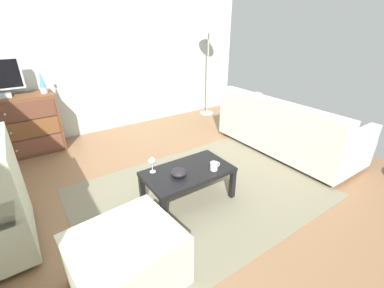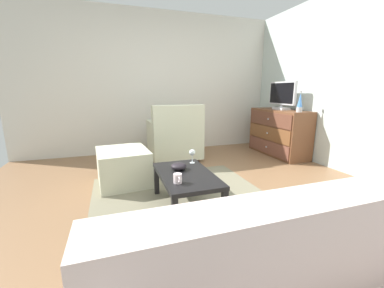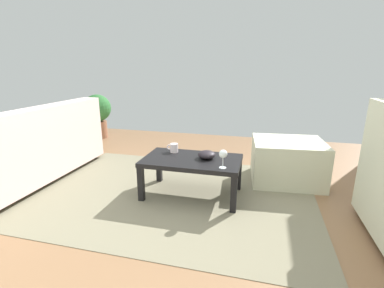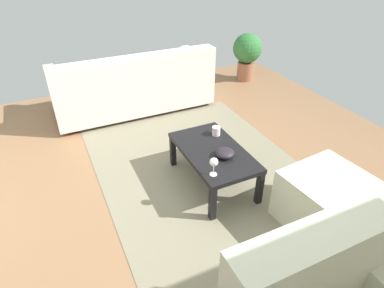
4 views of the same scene
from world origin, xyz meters
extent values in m
cube|color=brown|center=(0.00, 0.00, -0.03)|extent=(5.41, 5.10, 0.05)
cube|color=#746F59|center=(0.20, -0.20, 0.00)|extent=(2.60, 1.90, 0.01)
cube|color=black|center=(-0.39, 0.01, 0.16)|extent=(0.05, 0.05, 0.32)
cube|color=black|center=(0.43, 0.01, 0.16)|extent=(0.05, 0.05, 0.32)
cube|color=black|center=(-0.39, -0.44, 0.16)|extent=(0.05, 0.05, 0.32)
cube|color=black|center=(0.43, -0.44, 0.16)|extent=(0.05, 0.05, 0.32)
cube|color=black|center=(0.02, -0.22, 0.34)|extent=(0.88, 0.51, 0.04)
cylinder|color=silver|center=(-0.29, -0.05, 0.36)|extent=(0.06, 0.06, 0.00)
cylinder|color=silver|center=(-0.29, -0.05, 0.41)|extent=(0.01, 0.01, 0.09)
sphere|color=silver|center=(-0.29, -0.05, 0.48)|extent=(0.07, 0.07, 0.07)
cylinder|color=silver|center=(0.23, -0.36, 0.40)|extent=(0.08, 0.08, 0.08)
torus|color=silver|center=(0.28, -0.36, 0.41)|extent=(0.05, 0.01, 0.05)
ellipsoid|color=black|center=(-0.11, -0.25, 0.40)|extent=(0.16, 0.16, 0.07)
cylinder|color=#332319|center=(2.20, -0.92, 0.03)|extent=(0.05, 0.05, 0.05)
cylinder|color=#332319|center=(1.51, -0.92, 0.03)|extent=(0.05, 0.05, 0.05)
cube|color=beige|center=(1.86, -0.01, 0.23)|extent=(0.85, 1.97, 0.35)
cube|color=beige|center=(1.53, -0.01, 0.59)|extent=(0.20, 1.97, 0.38)
cube|color=beige|center=(1.86, -0.94, 0.50)|extent=(0.81, 0.12, 0.20)
cylinder|color=#332319|center=(-1.44, -0.21, 0.03)|extent=(0.05, 0.05, 0.05)
cube|color=beige|center=(-0.86, -0.78, 0.22)|extent=(0.75, 0.66, 0.44)
cylinder|color=brown|center=(2.06, -1.90, 0.14)|extent=(0.26, 0.26, 0.28)
sphere|color=#2D6B33|center=(2.06, -1.90, 0.50)|extent=(0.44, 0.44, 0.44)
camera|label=1|loc=(-1.19, -2.06, 1.70)|focal=23.98mm
camera|label=2|loc=(2.14, -0.87, 1.16)|focal=22.24mm
camera|label=3|loc=(-0.57, 2.09, 1.18)|focal=25.89mm
camera|label=4|loc=(-2.07, 0.98, 1.97)|focal=30.69mm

